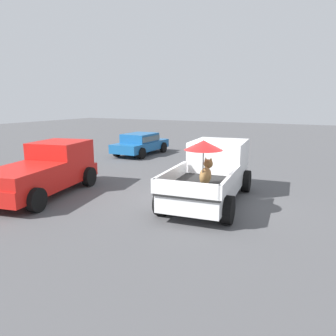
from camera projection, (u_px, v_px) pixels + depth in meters
name	position (u px, v px, depth m)	size (l,w,h in m)	color
ground_plane	(209.00, 202.00, 10.94)	(80.00, 80.00, 0.00)	#4C4C4F
pickup_truck_main	(213.00, 171.00, 11.14)	(5.23, 2.73, 2.24)	black
pickup_truck_red	(46.00, 170.00, 11.72)	(5.07, 2.95, 1.80)	black
parked_sedan_near	(140.00, 143.00, 20.35)	(4.33, 2.04, 1.33)	black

